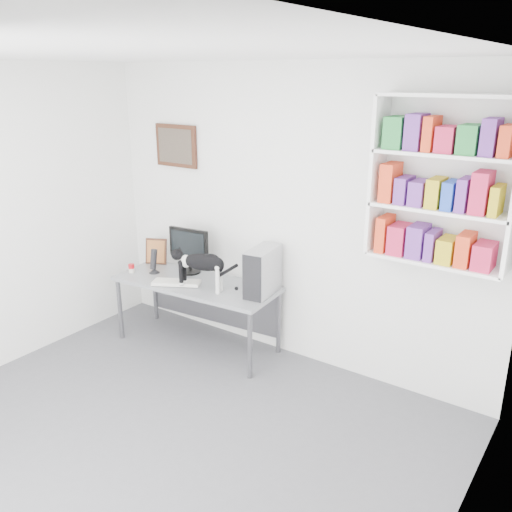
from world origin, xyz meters
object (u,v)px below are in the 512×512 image
object	(u,v)px
desk	(197,314)
leaning_print	(156,251)
monitor	(189,250)
keyboard	(177,282)
speaker	(154,261)
cat	(202,271)
soup_can	(132,268)
bookshelf	(443,182)
pc_tower	(263,271)

from	to	relation	value
desk	leaning_print	bearing A→B (deg)	161.18
desk	monitor	distance (m)	0.64
keyboard	speaker	size ratio (longest dim) A/B	1.76
speaker	cat	world-z (taller)	cat
monitor	leaning_print	bearing A→B (deg)	172.30
leaning_print	speaker	bearing A→B (deg)	-76.34
speaker	soup_can	xyz separation A→B (m)	(-0.19, -0.13, -0.08)
bookshelf	cat	world-z (taller)	bookshelf
bookshelf	soup_can	bearing A→B (deg)	-171.38
bookshelf	soup_can	world-z (taller)	bookshelf
monitor	bookshelf	bearing A→B (deg)	-4.79
monitor	pc_tower	distance (m)	0.91
desk	speaker	world-z (taller)	speaker
keyboard	leaning_print	world-z (taller)	leaning_print
monitor	speaker	xyz separation A→B (m)	(-0.29, -0.22, -0.11)
bookshelf	pc_tower	xyz separation A→B (m)	(-1.48, -0.12, -0.96)
soup_can	cat	distance (m)	0.90
desk	speaker	xyz separation A→B (m)	(-0.51, -0.05, 0.47)
monitor	pc_tower	xyz separation A→B (m)	(0.91, -0.03, -0.02)
keyboard	soup_can	xyz separation A→B (m)	(-0.59, -0.02, 0.03)
bookshelf	soup_can	size ratio (longest dim) A/B	14.01
leaning_print	bookshelf	bearing A→B (deg)	-24.40
leaning_print	soup_can	world-z (taller)	leaning_print
monitor	keyboard	distance (m)	0.40
pc_tower	cat	xyz separation A→B (m)	(-0.50, -0.25, -0.03)
bookshelf	keyboard	world-z (taller)	bookshelf
speaker	monitor	bearing A→B (deg)	53.53
pc_tower	leaning_print	size ratio (longest dim) A/B	1.54
pc_tower	leaning_print	world-z (taller)	pc_tower
bookshelf	keyboard	xyz separation A→B (m)	(-2.28, -0.41, -1.16)
pc_tower	cat	world-z (taller)	pc_tower
desk	monitor	size ratio (longest dim) A/B	3.45
bookshelf	desk	world-z (taller)	bookshelf
keyboard	leaning_print	size ratio (longest dim) A/B	1.61
monitor	cat	xyz separation A→B (m)	(0.41, -0.28, -0.05)
desk	cat	xyz separation A→B (m)	(0.18, -0.12, 0.52)
keyboard	desk	bearing A→B (deg)	23.31
soup_can	pc_tower	bearing A→B (deg)	12.57
keyboard	cat	distance (m)	0.34
keyboard	leaning_print	distance (m)	0.68
bookshelf	monitor	distance (m)	2.57
leaning_print	monitor	bearing A→B (deg)	-26.83
cat	keyboard	bearing A→B (deg)	170.64
desk	keyboard	distance (m)	0.40
desk	pc_tower	bearing A→B (deg)	6.60
desk	cat	bearing A→B (deg)	-37.13
monitor	pc_tower	world-z (taller)	monitor
pc_tower	bookshelf	bearing A→B (deg)	-3.25
cat	desk	bearing A→B (deg)	132.22
bookshelf	monitor	size ratio (longest dim) A/B	2.63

